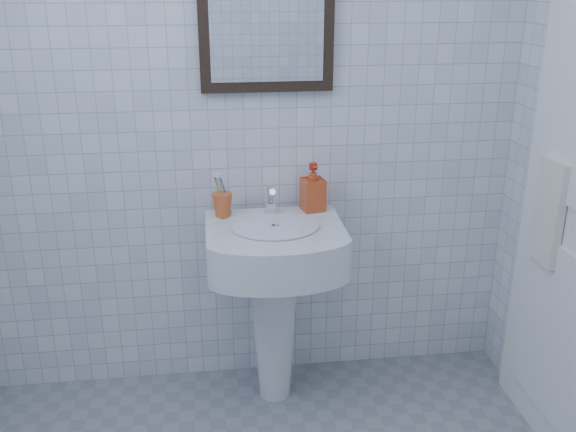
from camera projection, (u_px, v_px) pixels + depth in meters
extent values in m
cube|color=white|center=(243.00, 89.00, 2.44)|extent=(2.20, 0.02, 2.50)
cone|color=white|center=(274.00, 327.00, 2.59)|extent=(0.20, 0.20, 0.64)
cube|color=white|center=(275.00, 245.00, 2.42)|extent=(0.51, 0.37, 0.16)
cube|color=white|center=(271.00, 215.00, 2.53)|extent=(0.51, 0.09, 0.03)
cylinder|color=white|center=(275.00, 226.00, 2.36)|extent=(0.32, 0.32, 0.01)
cylinder|color=silver|center=(271.00, 208.00, 2.49)|extent=(0.05, 0.05, 0.05)
cylinder|color=silver|center=(271.00, 195.00, 2.46)|extent=(0.02, 0.09, 0.07)
cylinder|color=silver|center=(271.00, 197.00, 2.50)|extent=(0.03, 0.05, 0.09)
imported|color=#B82F12|center=(313.00, 187.00, 2.51)|extent=(0.10, 0.10, 0.19)
cube|color=black|center=(266.00, 6.00, 2.32)|extent=(0.50, 0.04, 0.62)
cube|color=white|center=(267.00, 6.00, 2.31)|extent=(0.42, 0.00, 0.54)
torus|color=silver|center=(562.00, 163.00, 2.20)|extent=(0.01, 0.18, 0.18)
cube|color=silver|center=(549.00, 212.00, 2.26)|extent=(0.03, 0.16, 0.38)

